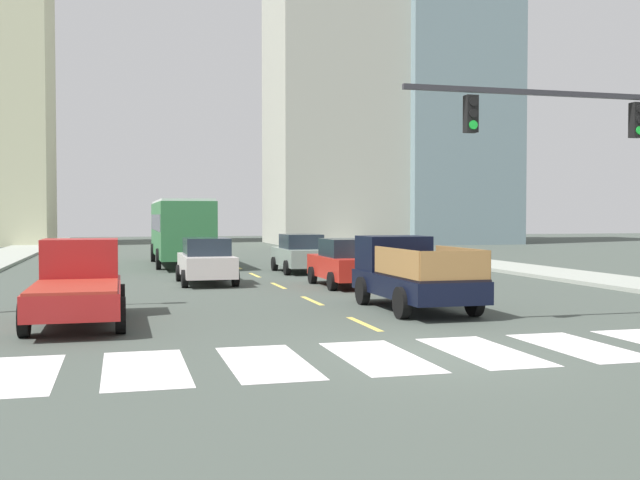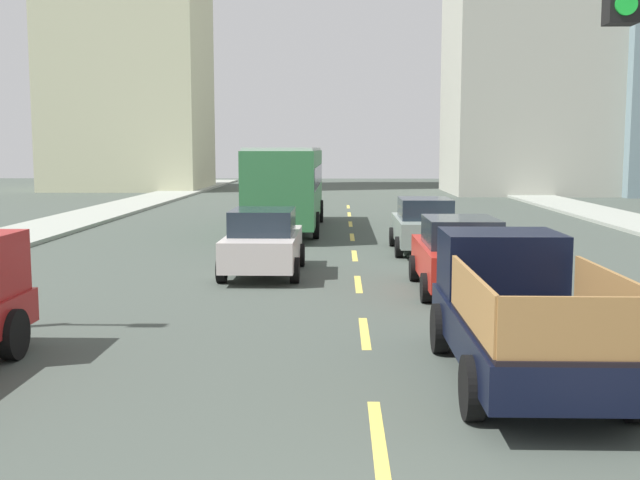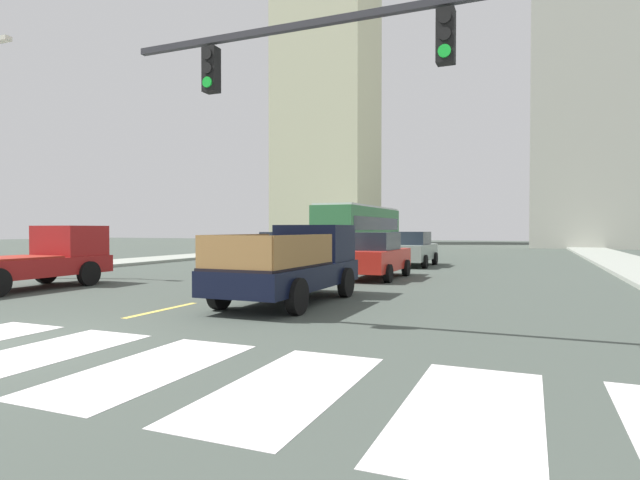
{
  "view_description": "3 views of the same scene",
  "coord_description": "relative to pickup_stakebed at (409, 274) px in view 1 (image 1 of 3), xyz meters",
  "views": [
    {
      "loc": [
        -5.52,
        -12.87,
        2.56
      ],
      "look_at": [
        0.79,
        11.06,
        1.75
      ],
      "focal_mm": 42.45,
      "sensor_mm": 36.0,
      "label": 1
    },
    {
      "loc": [
        -0.44,
        -4.55,
        3.29
      ],
      "look_at": [
        -0.83,
        10.18,
        1.54
      ],
      "focal_mm": 43.32,
      "sensor_mm": 36.0,
      "label": 2
    },
    {
      "loc": [
        7.77,
        -5.32,
        1.84
      ],
      "look_at": [
        0.98,
        11.02,
        1.47
      ],
      "focal_mm": 28.66,
      "sensor_mm": 36.0,
      "label": 3
    }
  ],
  "objects": [
    {
      "name": "lane_dash_4",
      "position": [
        -2.15,
        17.43,
        -0.93
      ],
      "size": [
        0.16,
        2.4,
        0.01
      ],
      "primitive_type": "cube",
      "color": "#E4C652",
      "rests_on": "ground"
    },
    {
      "name": "city_bus",
      "position": [
        -4.72,
        19.82,
        1.02
      ],
      "size": [
        2.72,
        10.8,
        3.32
      ],
      "rotation": [
        0.0,
        0.0,
        0.0
      ],
      "color": "#30713F",
      "rests_on": "ground"
    },
    {
      "name": "crosswalk_stripe_6",
      "position": [
        0.95,
        -6.57,
        -0.93
      ],
      "size": [
        1.38,
        3.29,
        0.01
      ],
      "primitive_type": "cube",
      "color": "silver",
      "rests_on": "ground"
    },
    {
      "name": "ground_plane",
      "position": [
        -2.15,
        -6.57,
        -0.94
      ],
      "size": [
        160.0,
        160.0,
        0.0
      ],
      "primitive_type": "plane",
      "color": "#424A43"
    },
    {
      "name": "lane_dash_3",
      "position": [
        -2.15,
        12.43,
        -0.93
      ],
      "size": [
        0.16,
        2.4,
        0.01
      ],
      "primitive_type": "cube",
      "color": "#E4C652",
      "rests_on": "ground"
    },
    {
      "name": "lane_dash_0",
      "position": [
        -2.15,
        -2.57,
        -0.93
      ],
      "size": [
        0.16,
        2.4,
        0.01
      ],
      "primitive_type": "cube",
      "color": "#E4C652",
      "rests_on": "ground"
    },
    {
      "name": "pickup_stakebed",
      "position": [
        0.0,
        0.0,
        0.0
      ],
      "size": [
        2.18,
        5.2,
        1.96
      ],
      "rotation": [
        0.0,
        0.0,
        0.04
      ],
      "color": "black",
      "rests_on": "ground"
    },
    {
      "name": "lane_dash_7",
      "position": [
        -2.15,
        32.43,
        -0.93
      ],
      "size": [
        0.16,
        2.4,
        0.01
      ],
      "primitive_type": "cube",
      "color": "#E4C652",
      "rests_on": "ground"
    },
    {
      "name": "crosswalk_stripe_1",
      "position": [
        -9.36,
        -6.57,
        -0.93
      ],
      "size": [
        1.38,
        3.29,
        0.01
      ],
      "primitive_type": "cube",
      "color": "silver",
      "rests_on": "ground"
    },
    {
      "name": "sedan_near_left",
      "position": [
        0.16,
        6.53,
        -0.08
      ],
      "size": [
        2.02,
        4.4,
        1.72
      ],
      "rotation": [
        0.0,
        0.0,
        0.04
      ],
      "color": "red",
      "rests_on": "ground"
    },
    {
      "name": "lane_dash_2",
      "position": [
        -2.15,
        7.43,
        -0.93
      ],
      "size": [
        0.16,
        2.4,
        0.01
      ],
      "primitive_type": "cube",
      "color": "#E4C652",
      "rests_on": "ground"
    },
    {
      "name": "crosswalk_stripe_2",
      "position": [
        -7.3,
        -6.57,
        -0.93
      ],
      "size": [
        1.38,
        3.29,
        0.01
      ],
      "primitive_type": "cube",
      "color": "silver",
      "rests_on": "ground"
    },
    {
      "name": "crosswalk_stripe_3",
      "position": [
        -5.24,
        -6.57,
        -0.93
      ],
      "size": [
        1.38,
        3.29,
        0.01
      ],
      "primitive_type": "cube",
      "color": "silver",
      "rests_on": "ground"
    },
    {
      "name": "crosswalk_stripe_4",
      "position": [
        -3.18,
        -6.57,
        -0.93
      ],
      "size": [
        1.38,
        3.29,
        0.01
      ],
      "primitive_type": "cube",
      "color": "silver",
      "rests_on": "ground"
    },
    {
      "name": "lane_dash_1",
      "position": [
        -2.15,
        2.43,
        -0.93
      ],
      "size": [
        0.16,
        2.4,
        0.01
      ],
      "primitive_type": "cube",
      "color": "#E4C652",
      "rests_on": "ground"
    },
    {
      "name": "crosswalk_stripe_5",
      "position": [
        -1.12,
        -6.57,
        -0.93
      ],
      "size": [
        1.38,
        3.29,
        0.01
      ],
      "primitive_type": "cube",
      "color": "silver",
      "rests_on": "ground"
    },
    {
      "name": "lane_dash_6",
      "position": [
        -2.15,
        27.43,
        -0.93
      ],
      "size": [
        0.16,
        2.4,
        0.01
      ],
      "primitive_type": "cube",
      "color": "#E4C652",
      "rests_on": "ground"
    },
    {
      "name": "pickup_dark",
      "position": [
        -8.67,
        -0.53,
        -0.02
      ],
      "size": [
        2.18,
        5.2,
        1.96
      ],
      "rotation": [
        0.0,
        0.0,
        0.05
      ],
      "color": "maroon",
      "rests_on": "ground"
    },
    {
      "name": "sidewalk_right",
      "position": [
        10.27,
        11.43,
        -0.86
      ],
      "size": [
        3.22,
        110.0,
        0.15
      ],
      "primitive_type": "cube",
      "color": "#9AA095",
      "rests_on": "ground"
    },
    {
      "name": "sedan_mid",
      "position": [
        0.09,
        13.41,
        -0.08
      ],
      "size": [
        2.02,
        4.4,
        1.72
      ],
      "rotation": [
        0.0,
        0.0,
        0.01
      ],
      "color": "gray",
      "rests_on": "ground"
    },
    {
      "name": "block_mid_left",
      "position": [
        21.56,
        45.47,
        15.47
      ],
      "size": [
        10.48,
        10.67,
        32.81
      ],
      "primitive_type": "cube",
      "color": "gray",
      "rests_on": "ground"
    },
    {
      "name": "lane_dash_5",
      "position": [
        -2.15,
        22.43,
        -0.93
      ],
      "size": [
        0.16,
        2.4,
        0.01
      ],
      "primitive_type": "cube",
      "color": "#E4C652",
      "rests_on": "ground"
    },
    {
      "name": "block_mid_right",
      "position": [
        10.94,
        46.46,
        16.66
      ],
      "size": [
        11.07,
        10.6,
        35.2
      ],
      "primitive_type": "cube",
      "color": "#ADAD9F",
      "rests_on": "ground"
    },
    {
      "name": "sedan_far",
      "position": [
        -4.6,
        8.85,
        -0.08
      ],
      "size": [
        2.02,
        4.4,
        1.72
      ],
      "rotation": [
        0.0,
        0.0,
        -0.04
      ],
      "color": "beige",
      "rests_on": "ground"
    }
  ]
}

